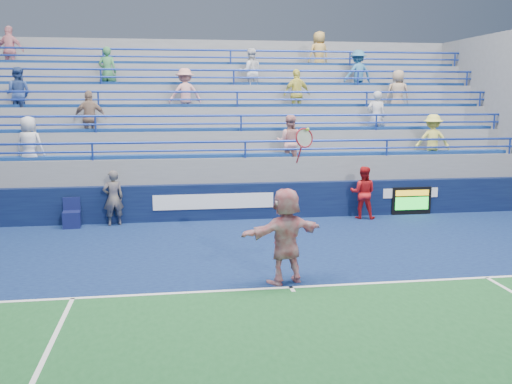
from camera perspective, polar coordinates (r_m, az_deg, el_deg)
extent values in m
plane|color=#333538|center=(11.26, 3.51, -9.60)|extent=(120.00, 120.00, 0.00)
cube|color=#0D1A45|center=(13.31, 1.51, -6.52)|extent=(18.00, 8.40, 0.02)
cube|color=white|center=(11.25, 3.51, -9.50)|extent=(11.00, 0.10, 0.01)
cube|color=white|center=(11.16, 3.62, -9.66)|extent=(0.08, 0.30, 0.01)
cube|color=black|center=(17.33, -0.98, -0.93)|extent=(18.00, 0.30, 1.10)
cube|color=white|center=(17.07, -4.24, -0.95)|extent=(3.60, 0.02, 0.45)
cube|color=white|center=(18.57, 15.21, -0.09)|extent=(1.80, 0.02, 0.30)
cube|color=slate|center=(20.22, -2.09, 0.56)|extent=(18.00, 5.60, 1.10)
cube|color=slate|center=(20.17, -2.10, 1.62)|extent=(18.00, 5.60, 1.85)
cube|color=navy|center=(17.73, -1.25, 3.71)|extent=(17.40, 0.45, 0.10)
cylinder|color=#1C3699|center=(17.30, -1.08, 5.07)|extent=(18.00, 0.07, 0.07)
cube|color=slate|center=(20.61, -2.26, 2.84)|extent=(18.00, 4.60, 2.60)
cube|color=navy|center=(18.66, -1.65, 6.31)|extent=(17.40, 0.45, 0.10)
cylinder|color=#1C3699|center=(18.25, -1.51, 7.65)|extent=(18.00, 0.07, 0.07)
cube|color=slate|center=(21.07, -2.42, 4.00)|extent=(18.00, 3.60, 3.35)
cube|color=navy|center=(19.63, -2.02, 8.65)|extent=(17.40, 0.45, 0.10)
cylinder|color=#1C3699|center=(19.23, -1.89, 9.98)|extent=(18.00, 0.07, 0.07)
cube|color=slate|center=(21.53, -2.57, 5.12)|extent=(18.00, 2.60, 4.10)
cube|color=navy|center=(20.63, -2.36, 10.77)|extent=(17.40, 0.45, 0.10)
cylinder|color=#1C3699|center=(20.25, -2.24, 12.07)|extent=(18.00, 0.07, 0.07)
cube|color=slate|center=(22.00, -2.72, 6.19)|extent=(18.00, 1.60, 4.85)
cube|color=navy|center=(21.65, -2.67, 12.69)|extent=(17.40, 0.45, 0.10)
cylinder|color=#1C3699|center=(21.29, -2.57, 13.96)|extent=(18.00, 0.07, 0.07)
imported|color=tan|center=(21.09, 13.98, 9.47)|extent=(0.92, 0.69, 1.70)
imported|color=#E6DD59|center=(19.49, 17.22, 4.93)|extent=(1.23, 0.92, 1.70)
imported|color=#927361|center=(18.67, -16.25, 7.11)|extent=(1.02, 0.49, 1.70)
imported|color=white|center=(20.72, -0.56, 11.82)|extent=(0.87, 0.70, 1.70)
imported|color=#397D49|center=(20.62, -14.62, 11.54)|extent=(0.68, 0.50, 1.70)
imported|color=#DB938E|center=(17.94, 3.34, 4.99)|extent=(0.98, 0.86, 1.70)
imported|color=#B8B8BE|center=(19.75, 11.92, 7.39)|extent=(0.69, 0.52, 1.70)
imported|color=#2C4685|center=(20.08, -22.69, 9.04)|extent=(0.93, 0.78, 1.70)
imported|color=tan|center=(22.29, 6.31, 13.53)|extent=(0.95, 0.75, 1.70)
imported|color=#DA918D|center=(19.51, -7.09, 9.70)|extent=(1.19, 0.80, 1.70)
imported|color=teal|center=(21.64, 10.14, 11.58)|extent=(1.21, 0.87, 1.70)
imported|color=pink|center=(22.23, -23.36, 12.85)|extent=(1.07, 0.68, 1.70)
imported|color=silver|center=(18.02, -21.71, 4.35)|extent=(0.93, 0.72, 1.70)
imported|color=#E9DF5A|center=(19.99, 4.10, 9.74)|extent=(1.07, 0.66, 1.70)
cube|color=black|center=(18.64, 15.23, -0.86)|extent=(1.28, 0.14, 0.89)
cube|color=gold|center=(18.53, 15.37, -0.09)|extent=(1.09, 0.02, 0.18)
cube|color=#19E533|center=(18.59, 15.32, -1.10)|extent=(1.09, 0.02, 0.40)
cube|color=#0D1343|center=(17.03, -17.94, -2.65)|extent=(0.52, 0.52, 0.48)
cube|color=#0D1343|center=(17.15, -17.90, -1.11)|extent=(0.48, 0.09, 0.37)
imported|color=white|center=(11.31, 2.99, -4.41)|extent=(1.88, 1.14, 1.93)
torus|color=maroon|center=(11.08, 4.86, 5.41)|extent=(0.40, 0.23, 0.39)
cylinder|color=maroon|center=(11.09, 4.33, 3.75)|extent=(0.09, 0.22, 0.35)
sphere|color=#C7DF33|center=(11.03, 5.18, 6.26)|extent=(0.07, 0.07, 0.07)
imported|color=#15183B|center=(16.88, -14.09, -0.60)|extent=(0.68, 0.56, 1.62)
imported|color=red|center=(17.64, 10.65, -0.07)|extent=(0.95, 0.86, 1.61)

